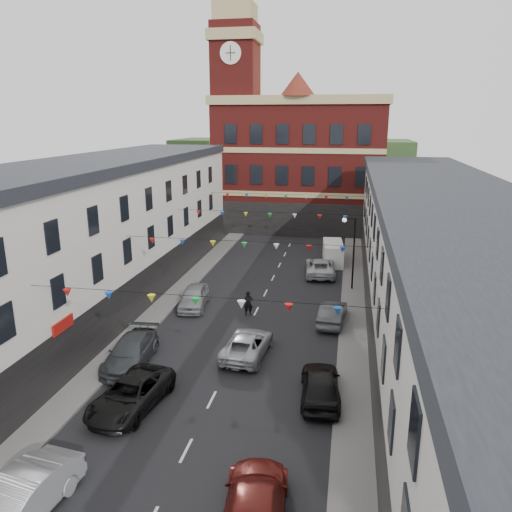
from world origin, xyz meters
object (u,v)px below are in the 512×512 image
Objects in this scene: car_right_d at (321,385)px; car_left_d at (131,352)px; car_right_c at (255,506)px; car_left_b at (20,500)px; car_left_e at (194,297)px; street_lamp at (351,244)px; moving_car at (247,344)px; car_right_f at (320,267)px; white_van at (333,253)px; car_right_e at (332,313)px; car_left_c at (131,394)px; pedestrian at (248,303)px.

car_left_d is at bearing -13.75° from car_right_d.
car_left_b is at bearing 2.86° from car_right_c.
car_right_d is at bearing -13.16° from car_left_d.
car_left_e is at bearing -72.96° from car_right_c.
car_right_c is at bearing -74.17° from car_left_e.
street_lamp is 14.51m from moving_car.
car_right_f is at bearing 59.23° from car_left_d.
street_lamp is 8.29m from white_van.
car_right_c is 18.26m from car_right_e.
car_left_e is 0.85× the size of car_right_c.
car_left_d is 13.61m from car_right_e.
car_right_e is 0.89× the size of moving_car.
car_left_c is 9.35m from car_right_c.
car_left_b is 8.11m from car_right_c.
car_right_c is at bearing -97.39° from white_van.
car_left_e is 10.25m from car_right_e.
pedestrian is (-5.91, 0.37, 0.16)m from car_right_e.
car_right_c is at bearing 106.66° from moving_car.
car_right_d reaches higher than car_left_c.
car_right_e is at bearing -92.90° from white_van.
pedestrian reaches higher than car_left_e.
street_lamp is 1.11× the size of car_right_f.
car_right_d is 9.75m from car_right_e.
street_lamp is 5.45m from car_right_f.
car_left_e is at bearing 80.88° from car_left_d.
car_left_b is at bearing -88.97° from car_left_c.
car_right_e is 7.43m from moving_car.
car_left_b is at bearing -110.34° from white_van.
car_left_d reaches higher than moving_car.
car_left_c is 1.06× the size of moving_car.
moving_car is (4.34, 6.49, -0.04)m from car_left_c.
car_left_b is 2.79× the size of pedestrian.
white_van is (10.44, 22.82, 0.26)m from car_left_d.
car_right_e is at bearing -126.05° from moving_car.
street_lamp is at bearing 69.79° from car_left_c.
white_van is at bearing 47.39° from car_left_e.
car_right_d is at bearing -94.23° from street_lamp.
moving_car is at bearing -59.14° from car_left_e.
car_left_b is 20.19m from pedestrian.
car_right_f is 1.08× the size of moving_car.
car_right_d reaches higher than car_left_e.
street_lamp reaches higher than car_right_d.
car_left_c is at bearing -117.62° from street_lamp.
car_right_d is 1.07× the size of car_right_e.
car_left_c is 13.43m from car_left_e.
car_left_c is 24.25m from car_right_f.
car_left_e is 0.85× the size of car_right_f.
street_lamp reaches higher than moving_car.
car_left_d is 9.24m from car_left_e.
car_left_c is at bearing -117.65° from pedestrian.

